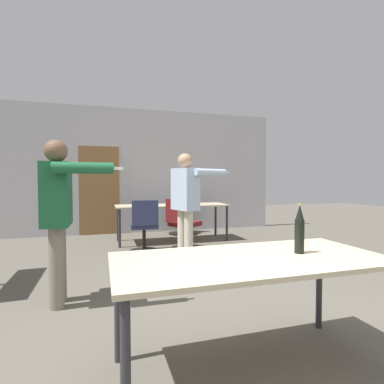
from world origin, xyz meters
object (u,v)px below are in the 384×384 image
office_chair_mid_tucked (183,226)px  beer_bottle (300,230)px  person_near_casual (186,197)px  person_right_polo (58,207)px  office_chair_side_rolled (144,228)px  office_chair_far_left (181,216)px

office_chair_mid_tucked → beer_bottle: beer_bottle is taller
person_near_casual → person_right_polo: (-1.65, -1.14, -0.01)m
office_chair_side_rolled → person_near_casual: bearing=-52.3°
person_right_polo → office_chair_side_rolled: 2.29m
person_near_casual → office_chair_far_left: bearing=148.4°
office_chair_far_left → office_chair_mid_tucked: (-0.40, -1.65, 0.02)m
person_near_casual → beer_bottle: size_ratio=4.86×
person_right_polo → beer_bottle: (1.72, -1.50, -0.08)m
person_near_casual → office_chair_side_rolled: size_ratio=1.80×
person_right_polo → beer_bottle: size_ratio=4.84×
person_right_polo → office_chair_mid_tucked: size_ratio=1.78×
office_chair_side_rolled → beer_bottle: (0.61, -3.42, 0.48)m
beer_bottle → office_chair_side_rolled: bearing=100.1°
office_chair_far_left → beer_bottle: size_ratio=2.65×
person_right_polo → beer_bottle: bearing=49.8°
person_right_polo → office_chair_mid_tucked: 2.71m
office_chair_side_rolled → office_chair_mid_tucked: office_chair_mid_tucked is taller
office_chair_mid_tucked → beer_bottle: (-0.08, -3.44, 0.48)m
office_chair_side_rolled → office_chair_far_left: (1.09, 1.67, -0.01)m
person_right_polo → office_chair_mid_tucked: person_right_polo is taller
office_chair_side_rolled → office_chair_far_left: office_chair_side_rolled is taller
person_near_casual → office_chair_side_rolled: person_near_casual is taller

